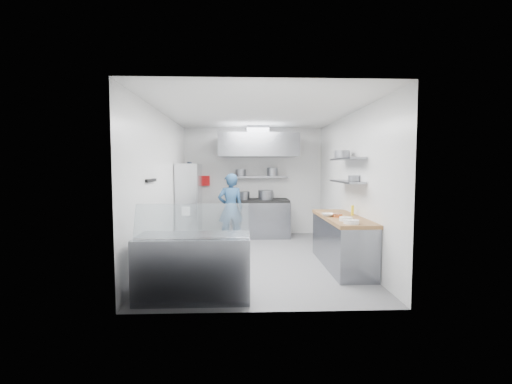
{
  "coord_description": "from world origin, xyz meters",
  "views": [
    {
      "loc": [
        -0.28,
        -6.54,
        1.75
      ],
      "look_at": [
        0.0,
        0.6,
        1.25
      ],
      "focal_mm": 24.0,
      "sensor_mm": 36.0,
      "label": 1
    }
  ],
  "objects_px": {
    "chef": "(231,208)",
    "display_case": "(194,267)",
    "wire_rack": "(189,203)",
    "gas_range": "(258,219)"
  },
  "relations": [
    {
      "from": "chef",
      "to": "display_case",
      "type": "distance_m",
      "value": 3.42
    },
    {
      "from": "chef",
      "to": "gas_range",
      "type": "bearing_deg",
      "value": -146.51
    },
    {
      "from": "chef",
      "to": "wire_rack",
      "type": "height_order",
      "value": "wire_rack"
    },
    {
      "from": "gas_range",
      "to": "wire_rack",
      "type": "relative_size",
      "value": 0.86
    },
    {
      "from": "gas_range",
      "to": "chef",
      "type": "xyz_separation_m",
      "value": [
        -0.66,
        -0.72,
        0.36
      ]
    },
    {
      "from": "display_case",
      "to": "gas_range",
      "type": "bearing_deg",
      "value": 75.81
    },
    {
      "from": "gas_range",
      "to": "wire_rack",
      "type": "xyz_separation_m",
      "value": [
        -1.63,
        -0.63,
        0.48
      ]
    },
    {
      "from": "chef",
      "to": "display_case",
      "type": "bearing_deg",
      "value": 69.87
    },
    {
      "from": "display_case",
      "to": "wire_rack",
      "type": "bearing_deg",
      "value": 99.71
    },
    {
      "from": "wire_rack",
      "to": "display_case",
      "type": "distance_m",
      "value": 3.55
    }
  ]
}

